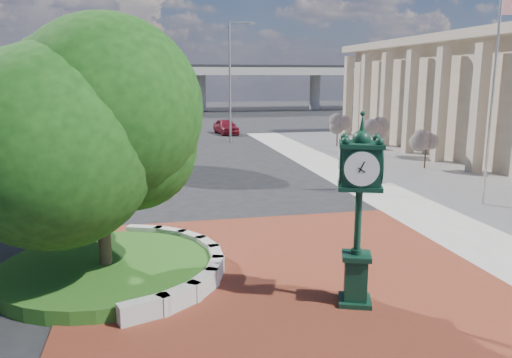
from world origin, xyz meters
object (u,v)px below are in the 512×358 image
object	(u,v)px
post_clock	(359,204)
flagpole_a	(493,96)
street_lamp_near	(233,73)
parked_car	(226,127)
street_lamp_far	(169,81)

from	to	relation	value
post_clock	flagpole_a	distance (m)	12.88
flagpole_a	street_lamp_near	bearing A→B (deg)	107.35
parked_car	street_lamp_near	size ratio (longest dim) A/B	0.43
post_clock	parked_car	bearing A→B (deg)	86.13
flagpole_a	street_lamp_near	xyz separation A→B (m)	(-7.44, 23.81, 1.13)
flagpole_a	street_lamp_near	world-z (taller)	street_lamp_near
post_clock	flagpole_a	size ratio (longest dim) A/B	0.51
flagpole_a	street_lamp_near	size ratio (longest dim) A/B	0.93
parked_car	street_lamp_near	xyz separation A→B (m)	(-0.38, -6.67, 5.24)
parked_car	flagpole_a	bearing A→B (deg)	-84.52
post_clock	street_lamp_near	size ratio (longest dim) A/B	0.47
street_lamp_near	street_lamp_far	world-z (taller)	street_lamp_near
flagpole_a	street_lamp_far	bearing A→B (deg)	107.07
flagpole_a	street_lamp_near	distance (m)	24.97
street_lamp_near	street_lamp_far	xyz separation A→B (m)	(-4.74, 15.86, -0.85)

